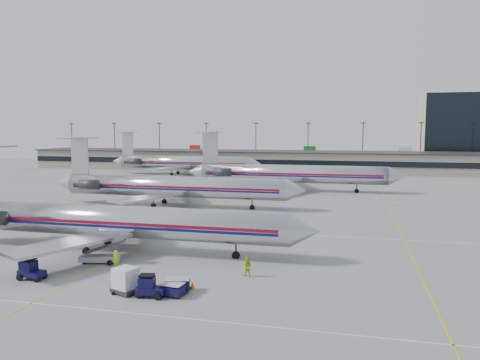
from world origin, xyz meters
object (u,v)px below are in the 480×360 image
(tug_center, at_px, (30,270))
(belt_loader, at_px, (101,257))
(jet_foreground, at_px, (112,221))
(jet_second_row, at_px, (169,186))
(uld_container, at_px, (126,280))

(tug_center, bearing_deg, belt_loader, 68.84)
(jet_foreground, height_order, jet_second_row, jet_second_row)
(tug_center, xyz_separation_m, uld_container, (9.80, -1.17, 0.20))
(jet_second_row, bearing_deg, tug_center, -85.77)
(uld_container, bearing_deg, jet_second_row, 128.11)
(tug_center, height_order, belt_loader, belt_loader)
(jet_foreground, bearing_deg, tug_center, -101.04)
(jet_second_row, distance_m, tug_center, 39.94)
(jet_foreground, bearing_deg, jet_second_row, 99.88)
(jet_second_row, height_order, belt_loader, jet_second_row)
(uld_container, height_order, belt_loader, belt_loader)
(jet_second_row, xyz_separation_m, belt_loader, (6.31, -33.69, -2.80))
(tug_center, bearing_deg, jet_foreground, 86.84)
(jet_second_row, xyz_separation_m, tug_center, (2.94, -39.75, -2.58))
(belt_loader, bearing_deg, jet_second_row, 86.95)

